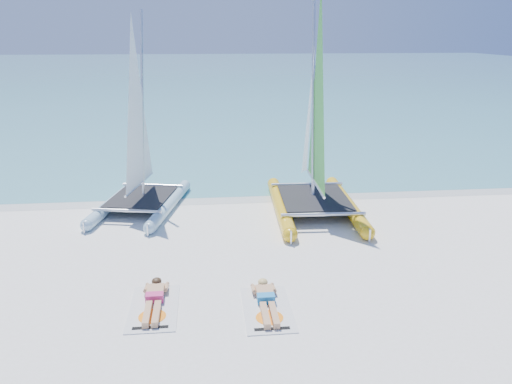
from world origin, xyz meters
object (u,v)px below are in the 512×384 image
Objects in this scene: towel_a at (154,308)px; towel_b at (267,309)px; catamaran_blue at (139,151)px; sunbather_a at (154,299)px; sunbather_b at (266,300)px; catamaran_yellow at (313,137)px.

towel_b is (2.35, -0.28, 0.00)m from towel_a.
catamaran_blue is 6.75m from towel_a.
sunbather_b is at bearing -6.90° from sunbather_a.
towel_a is at bearing -90.00° from sunbather_a.
sunbather_a reaches higher than towel_a.
towel_a is at bearing -69.54° from catamaran_blue.
sunbather_b is (-0.00, 0.19, 0.11)m from towel_b.
catamaran_blue is 3.70× the size of sunbather_a.
catamaran_blue is 7.50m from sunbather_b.
catamaran_yellow is 3.98× the size of towel_b.
catamaran_blue is 3.45× the size of towel_b.
catamaran_yellow is (5.54, -0.40, 0.41)m from catamaran_blue.
catamaran_yellow is 4.26× the size of sunbather_a.
towel_b is at bearing -11.45° from sunbather_a.
towel_a is at bearing 173.10° from towel_b.
catamaran_blue is at bearing 98.58° from sunbather_a.
catamaran_blue is 3.70× the size of sunbather_b.
towel_a is at bearing -125.12° from catamaran_yellow.
catamaran_blue reaches higher than towel_b.
sunbather_a is (0.94, -6.22, -1.79)m from catamaran_blue.
catamaran_yellow is 4.26× the size of sunbather_b.
sunbather_b is (2.35, -0.09, 0.11)m from towel_a.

